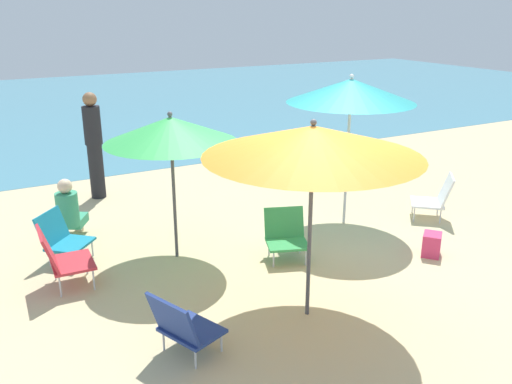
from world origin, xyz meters
The scene contains 13 objects.
ground_plane centered at (0.00, 0.00, 0.00)m, with size 40.00×40.00×0.00m, color #CCB789.
sea_water centered at (0.00, 13.17, 0.00)m, with size 40.00×16.00×0.01m, color teal.
umbrella_teal centered at (1.31, 1.32, 1.88)m, with size 1.73×1.73×2.10m.
umbrella_orange centered at (-0.52, -0.50, 1.79)m, with size 2.04×2.04×1.99m.
umbrella_green centered at (-1.20, 1.40, 1.60)m, with size 1.56×1.56×1.81m.
beach_chair_a centered at (-0.02, 0.75, 0.30)m, with size 0.63×0.64×0.60m.
beach_chair_b centered at (-1.88, -0.57, 0.32)m, with size 0.65×0.66×0.63m.
beach_chair_c centered at (-2.46, 1.95, 0.31)m, with size 0.71×0.71×0.61m.
beach_chair_d centered at (2.56, 0.82, 0.33)m, with size 0.72×0.71×0.66m.
beach_chair_e centered at (-2.58, 1.25, 0.37)m, with size 0.55×0.56×0.69m.
person_a centered at (-2.24, 2.58, 0.41)m, with size 0.45×0.53×0.85m.
person_b centered at (-1.54, 4.11, 0.88)m, with size 0.27×0.27×1.70m.
beach_bag centered at (1.60, -0.08, 0.14)m, with size 0.26×0.21×0.29m, color #DB3866.
Camera 1 is at (-3.26, -4.49, 2.94)m, focal length 38.26 mm.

